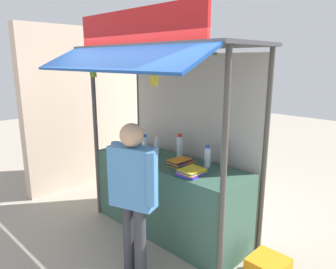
{
  "coord_description": "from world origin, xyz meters",
  "views": [
    {
      "loc": [
        2.66,
        -2.73,
        2.23
      ],
      "look_at": [
        0.0,
        0.0,
        1.32
      ],
      "focal_mm": 33.45,
      "sensor_mm": 36.0,
      "label": 1
    }
  ],
  "objects_px": {
    "magazine_stack_rear_center": "(191,172)",
    "magazine_stack_mid_left": "(120,148)",
    "water_bottle_center": "(224,156)",
    "banana_bunch_rightmost": "(93,72)",
    "water_bottle_far_right": "(145,145)",
    "water_bottle_right": "(207,157)",
    "vendor_person": "(133,187)",
    "banana_bunch_inner_left": "(154,79)",
    "magazine_stack_far_left": "(180,162)",
    "water_bottle_back_right": "(180,146)",
    "water_bottle_back_left": "(157,146)"
  },
  "relations": [
    {
      "from": "magazine_stack_mid_left",
      "to": "banana_bunch_inner_left",
      "type": "relative_size",
      "value": 0.88
    },
    {
      "from": "water_bottle_back_right",
      "to": "banana_bunch_rightmost",
      "type": "bearing_deg",
      "value": -141.34
    },
    {
      "from": "water_bottle_back_right",
      "to": "water_bottle_right",
      "type": "distance_m",
      "value": 0.52
    },
    {
      "from": "magazine_stack_rear_center",
      "to": "banana_bunch_inner_left",
      "type": "distance_m",
      "value": 1.11
    },
    {
      "from": "water_bottle_back_left",
      "to": "banana_bunch_rightmost",
      "type": "xyz_separation_m",
      "value": [
        -0.59,
        -0.56,
        1.0
      ]
    },
    {
      "from": "water_bottle_back_left",
      "to": "banana_bunch_inner_left",
      "type": "height_order",
      "value": "banana_bunch_inner_left"
    },
    {
      "from": "water_bottle_far_right",
      "to": "water_bottle_right",
      "type": "bearing_deg",
      "value": 10.45
    },
    {
      "from": "water_bottle_right",
      "to": "magazine_stack_mid_left",
      "type": "distance_m",
      "value": 1.33
    },
    {
      "from": "magazine_stack_far_left",
      "to": "magazine_stack_mid_left",
      "type": "bearing_deg",
      "value": -171.38
    },
    {
      "from": "banana_bunch_inner_left",
      "to": "water_bottle_right",
      "type": "bearing_deg",
      "value": 68.3
    },
    {
      "from": "water_bottle_back_right",
      "to": "magazine_stack_far_left",
      "type": "xyz_separation_m",
      "value": [
        0.24,
        -0.26,
        -0.11
      ]
    },
    {
      "from": "water_bottle_back_right",
      "to": "vendor_person",
      "type": "distance_m",
      "value": 1.2
    },
    {
      "from": "water_bottle_back_right",
      "to": "magazine_stack_rear_center",
      "type": "relative_size",
      "value": 1.03
    },
    {
      "from": "magazine_stack_far_left",
      "to": "vendor_person",
      "type": "distance_m",
      "value": 0.88
    },
    {
      "from": "magazine_stack_rear_center",
      "to": "banana_bunch_rightmost",
      "type": "distance_m",
      "value": 1.83
    },
    {
      "from": "banana_bunch_inner_left",
      "to": "magazine_stack_far_left",
      "type": "bearing_deg",
      "value": 93.25
    },
    {
      "from": "magazine_stack_rear_center",
      "to": "water_bottle_back_right",
      "type": "bearing_deg",
      "value": 142.63
    },
    {
      "from": "water_bottle_right",
      "to": "magazine_stack_rear_center",
      "type": "xyz_separation_m",
      "value": [
        0.04,
        -0.35,
        -0.09
      ]
    },
    {
      "from": "water_bottle_far_right",
      "to": "banana_bunch_inner_left",
      "type": "xyz_separation_m",
      "value": [
        0.69,
        -0.46,
        0.94
      ]
    },
    {
      "from": "magazine_stack_rear_center",
      "to": "magazine_stack_mid_left",
      "type": "height_order",
      "value": "magazine_stack_mid_left"
    },
    {
      "from": "magazine_stack_rear_center",
      "to": "water_bottle_right",
      "type": "bearing_deg",
      "value": 96.64
    },
    {
      "from": "water_bottle_back_right",
      "to": "banana_bunch_inner_left",
      "type": "distance_m",
      "value": 1.19
    },
    {
      "from": "magazine_stack_far_left",
      "to": "banana_bunch_inner_left",
      "type": "relative_size",
      "value": 0.95
    },
    {
      "from": "water_bottle_right",
      "to": "banana_bunch_rightmost",
      "type": "height_order",
      "value": "banana_bunch_rightmost"
    },
    {
      "from": "water_bottle_center",
      "to": "magazine_stack_mid_left",
      "type": "xyz_separation_m",
      "value": [
        -1.44,
        -0.44,
        -0.1
      ]
    },
    {
      "from": "banana_bunch_inner_left",
      "to": "water_bottle_back_left",
      "type": "bearing_deg",
      "value": 134.99
    },
    {
      "from": "water_bottle_back_right",
      "to": "magazine_stack_far_left",
      "type": "relative_size",
      "value": 1.03
    },
    {
      "from": "water_bottle_center",
      "to": "vendor_person",
      "type": "xyz_separation_m",
      "value": [
        -0.29,
        -1.16,
        -0.12
      ]
    },
    {
      "from": "water_bottle_far_right",
      "to": "magazine_stack_rear_center",
      "type": "relative_size",
      "value": 0.91
    },
    {
      "from": "water_bottle_back_right",
      "to": "water_bottle_center",
      "type": "height_order",
      "value": "water_bottle_back_right"
    },
    {
      "from": "water_bottle_center",
      "to": "vendor_person",
      "type": "distance_m",
      "value": 1.2
    },
    {
      "from": "water_bottle_center",
      "to": "magazine_stack_rear_center",
      "type": "height_order",
      "value": "water_bottle_center"
    },
    {
      "from": "water_bottle_center",
      "to": "magazine_stack_mid_left",
      "type": "relative_size",
      "value": 1.09
    },
    {
      "from": "water_bottle_far_right",
      "to": "vendor_person",
      "type": "relative_size",
      "value": 0.17
    },
    {
      "from": "magazine_stack_rear_center",
      "to": "banana_bunch_rightmost",
      "type": "bearing_deg",
      "value": -168.97
    },
    {
      "from": "water_bottle_far_right",
      "to": "banana_bunch_rightmost",
      "type": "bearing_deg",
      "value": -135.62
    },
    {
      "from": "water_bottle_back_right",
      "to": "banana_bunch_rightmost",
      "type": "distance_m",
      "value": 1.49
    },
    {
      "from": "water_bottle_far_right",
      "to": "water_bottle_center",
      "type": "height_order",
      "value": "water_bottle_center"
    },
    {
      "from": "magazine_stack_rear_center",
      "to": "banana_bunch_inner_left",
      "type": "bearing_deg",
      "value": -135.84
    },
    {
      "from": "magazine_stack_rear_center",
      "to": "water_bottle_far_right",
      "type": "bearing_deg",
      "value": 169.89
    },
    {
      "from": "magazine_stack_rear_center",
      "to": "magazine_stack_mid_left",
      "type": "distance_m",
      "value": 1.32
    },
    {
      "from": "magazine_stack_mid_left",
      "to": "water_bottle_far_right",
      "type": "bearing_deg",
      "value": 24.93
    },
    {
      "from": "vendor_person",
      "to": "banana_bunch_inner_left",
      "type": "bearing_deg",
      "value": 87.91
    },
    {
      "from": "magazine_stack_rear_center",
      "to": "banana_bunch_inner_left",
      "type": "relative_size",
      "value": 0.96
    },
    {
      "from": "magazine_stack_mid_left",
      "to": "vendor_person",
      "type": "height_order",
      "value": "vendor_person"
    },
    {
      "from": "water_bottle_far_right",
      "to": "banana_bunch_inner_left",
      "type": "bearing_deg",
      "value": -33.65
    },
    {
      "from": "magazine_stack_far_left",
      "to": "banana_bunch_rightmost",
      "type": "xyz_separation_m",
      "value": [
        -1.13,
        -0.45,
        1.08
      ]
    },
    {
      "from": "banana_bunch_inner_left",
      "to": "banana_bunch_rightmost",
      "type": "relative_size",
      "value": 1.18
    },
    {
      "from": "water_bottle_right",
      "to": "banana_bunch_rightmost",
      "type": "distance_m",
      "value": 1.83
    },
    {
      "from": "water_bottle_back_left",
      "to": "vendor_person",
      "type": "xyz_separation_m",
      "value": [
        0.69,
        -0.99,
        -0.1
      ]
    }
  ]
}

